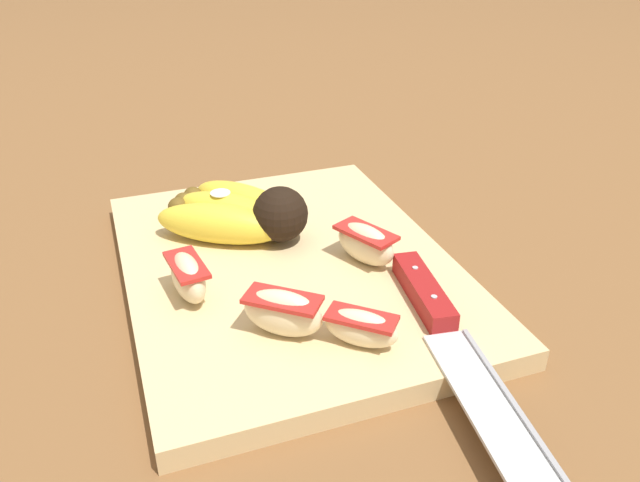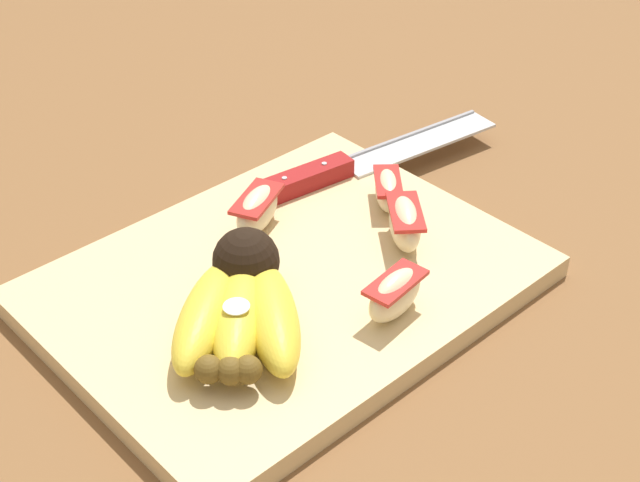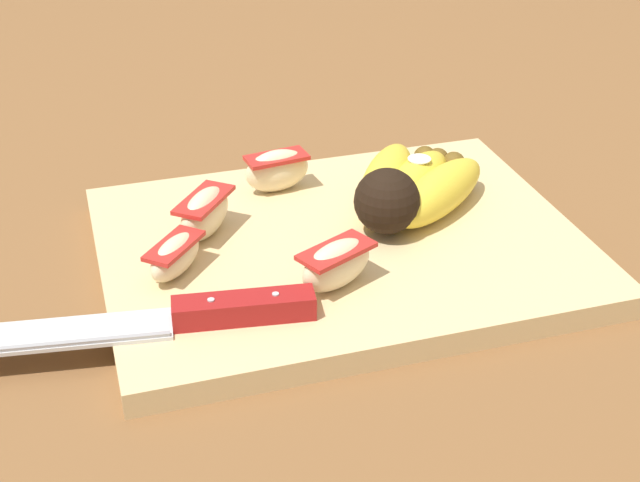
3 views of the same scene
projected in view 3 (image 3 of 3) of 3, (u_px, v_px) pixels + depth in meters
ground_plane at (367, 264)px, 0.73m from camera, size 6.00×6.00×0.00m
cutting_board at (341, 248)px, 0.74m from camera, size 0.38×0.29×0.02m
banana_bunch at (408, 188)px, 0.76m from camera, size 0.15×0.15×0.06m
chefs_knife at (175, 318)px, 0.62m from camera, size 0.28×0.07×0.02m
apple_wedge_near at (277, 170)px, 0.79m from camera, size 0.06×0.03×0.04m
apple_wedge_middle at (205, 213)px, 0.72m from camera, size 0.06×0.07×0.04m
apple_wedge_far at (336, 264)px, 0.66m from camera, size 0.07×0.05×0.04m
apple_wedge_extra at (176, 259)px, 0.67m from camera, size 0.06×0.06×0.03m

